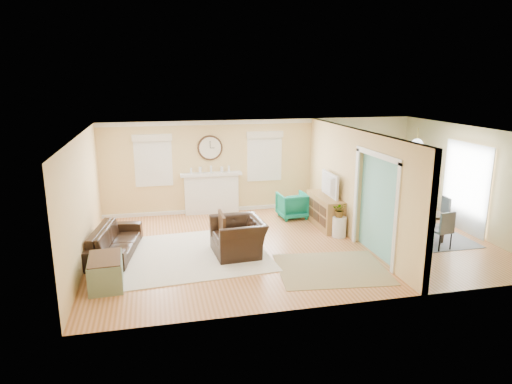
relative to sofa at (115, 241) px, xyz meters
The scene contains 29 objects.
floor 3.96m from the sofa, ahead, with size 9.00×9.00×0.00m, color #A8622C.
wall_back 4.93m from the sofa, 35.20° to the left, with size 9.00×0.02×2.60m, color #E0BD7B.
wall_front 5.19m from the sofa, 39.22° to the right, with size 9.00×0.02×2.60m, color #E0BD7B.
wall_left 1.16m from the sofa, 158.57° to the right, with size 0.02×6.00×2.60m, color #E0BD7B.
wall_right 8.50m from the sofa, ahead, with size 0.02×6.00×2.60m, color #E0BD7B.
ceiling 4.57m from the sofa, ahead, with size 9.00×6.00×0.02m, color white.
partition 5.56m from the sofa, ahead, with size 0.17×6.00×2.60m.
fireplace 3.62m from the sofa, 47.45° to the left, with size 1.70×0.30×1.17m.
wall_clock 3.99m from the sofa, 48.36° to the left, with size 0.70×0.07×0.70m.
window_left 3.18m from the sofa, 71.91° to the left, with size 1.05×0.13×1.42m.
window_right 5.03m from the sofa, 34.40° to the left, with size 1.05×0.13×1.42m.
french_doors 8.44m from the sofa, ahead, with size 0.06×1.70×2.20m.
pendant 7.20m from the sofa, ahead, with size 0.30×0.30×0.55m.
rug_cream 1.60m from the sofa, 14.39° to the right, with size 3.32×2.88×0.02m, color beige.
rug_jute 4.65m from the sofa, 22.88° to the right, with size 2.14×1.75×0.01m, color #9D8B5E.
rug_grey 7.03m from the sofa, ahead, with size 2.21×2.76×0.01m, color slate.
sofa is the anchor object (origin of this frame).
eames_chair 2.66m from the sofa, 12.15° to the right, with size 1.18×1.03×0.77m, color black.
green_chair 4.86m from the sofa, 20.96° to the left, with size 0.74×0.76×0.69m, color #1D7259.
trunk 1.58m from the sofa, 92.14° to the right, with size 0.64×0.99×0.56m.
credenza 5.22m from the sofa, ahead, with size 0.52×1.53×0.80m.
tv 5.26m from the sofa, ahead, with size 1.06×0.14×0.61m, color black.
garden_stool 5.17m from the sofa, ahead, with size 0.34×0.34×0.49m, color white.
potted_plant 5.19m from the sofa, ahead, with size 0.34×0.29×0.37m, color #337F33.
dining_table 7.02m from the sofa, ahead, with size 1.86×1.04×0.66m, color #3F2919.
dining_chair_n 7.17m from the sofa, ahead, with size 0.43×0.43×0.94m.
dining_chair_s 7.18m from the sofa, 10.02° to the right, with size 0.44×0.44×0.88m.
dining_chair_w 6.45m from the sofa, ahead, with size 0.49×0.49×0.91m.
dining_chair_e 7.77m from the sofa, ahead, with size 0.42×0.42×0.86m.
Camera 1 is at (-3.03, -9.52, 3.72)m, focal length 32.00 mm.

